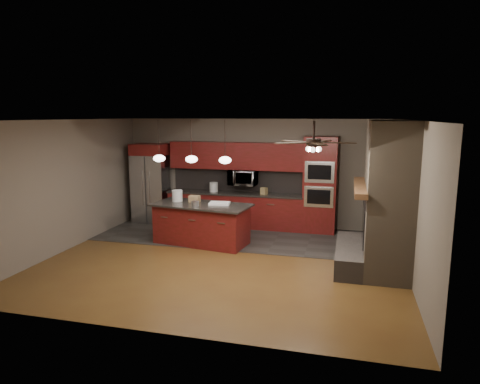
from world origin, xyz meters
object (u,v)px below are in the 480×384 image
(paint_can, at_px, (195,204))
(paint_tray, at_px, (220,203))
(kitchen_island, at_px, (201,224))
(counter_box, at_px, (264,191))
(oven_tower, at_px, (320,185))
(white_bucket, at_px, (177,196))
(microwave, at_px, (243,177))
(cardboard_box, at_px, (195,199))
(counter_bucket, at_px, (214,187))
(refrigerator, at_px, (152,183))

(paint_can, relative_size, paint_tray, 0.37)
(kitchen_island, bearing_deg, counter_box, 63.88)
(kitchen_island, bearing_deg, oven_tower, 41.91)
(white_bucket, xyz_separation_m, paint_can, (0.60, -0.42, -0.07))
(microwave, distance_m, cardboard_box, 1.76)
(cardboard_box, distance_m, counter_box, 1.98)
(kitchen_island, distance_m, paint_can, 0.57)
(counter_box, bearing_deg, kitchen_island, -99.58)
(counter_box, bearing_deg, oven_tower, 26.39)
(white_bucket, bearing_deg, paint_tray, -5.03)
(cardboard_box, distance_m, counter_bucket, 1.50)
(refrigerator, bearing_deg, microwave, 2.97)
(cardboard_box, bearing_deg, refrigerator, 142.39)
(microwave, bearing_deg, kitchen_island, -107.10)
(oven_tower, bearing_deg, counter_bucket, 179.85)
(counter_box, bearing_deg, white_bucket, -115.54)
(microwave, bearing_deg, oven_tower, -1.66)
(kitchen_island, bearing_deg, microwave, 81.00)
(oven_tower, relative_size, microwave, 3.25)
(cardboard_box, bearing_deg, counter_box, 48.55)
(white_bucket, distance_m, paint_tray, 1.06)
(counter_bucket, relative_size, counter_box, 1.44)
(paint_can, bearing_deg, microwave, 73.56)
(oven_tower, height_order, paint_tray, oven_tower)
(white_bucket, xyz_separation_m, paint_tray, (1.05, -0.09, -0.11))
(white_bucket, bearing_deg, counter_box, 39.82)
(microwave, height_order, counter_box, microwave)
(kitchen_island, distance_m, cardboard_box, 0.61)
(paint_can, relative_size, counter_bucket, 0.67)
(oven_tower, xyz_separation_m, white_bucket, (-3.16, -1.51, -0.14))
(refrigerator, relative_size, white_bucket, 8.24)
(white_bucket, height_order, counter_box, white_bucket)
(oven_tower, distance_m, microwave, 1.98)
(paint_tray, xyz_separation_m, cardboard_box, (-0.63, 0.11, 0.05))
(oven_tower, distance_m, kitchen_island, 3.11)
(kitchen_island, height_order, counter_bucket, counter_bucket)
(refrigerator, bearing_deg, white_bucket, -46.81)
(paint_can, distance_m, counter_box, 2.21)
(paint_tray, height_order, cardboard_box, cardboard_box)
(refrigerator, bearing_deg, counter_bucket, 2.66)
(white_bucket, relative_size, paint_can, 1.55)
(microwave, height_order, cardboard_box, microwave)
(oven_tower, xyz_separation_m, paint_can, (-2.56, -1.93, -0.22))
(refrigerator, bearing_deg, oven_tower, 0.94)
(oven_tower, distance_m, paint_tray, 2.65)
(counter_bucket, bearing_deg, oven_tower, -0.15)
(cardboard_box, bearing_deg, paint_tray, -8.27)
(microwave, distance_m, paint_can, 2.09)
(paint_tray, relative_size, counter_bucket, 1.82)
(paint_can, height_order, counter_box, counter_box)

